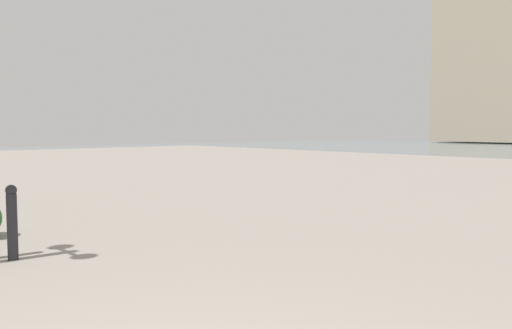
{
  "coord_description": "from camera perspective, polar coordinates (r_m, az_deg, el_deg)",
  "views": [
    {
      "loc": [
        -1.84,
        1.02,
        1.57
      ],
      "look_at": [
        7.01,
        -7.09,
        0.73
      ],
      "focal_mm": 37.4,
      "sensor_mm": 36.0,
      "label": 1
    }
  ],
  "objects": [
    {
      "name": "bollard_near",
      "position": [
        6.95,
        -24.64,
        -5.51
      ],
      "size": [
        0.13,
        0.13,
        0.9
      ],
      "color": "#232328",
      "rests_on": "ground"
    }
  ]
}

